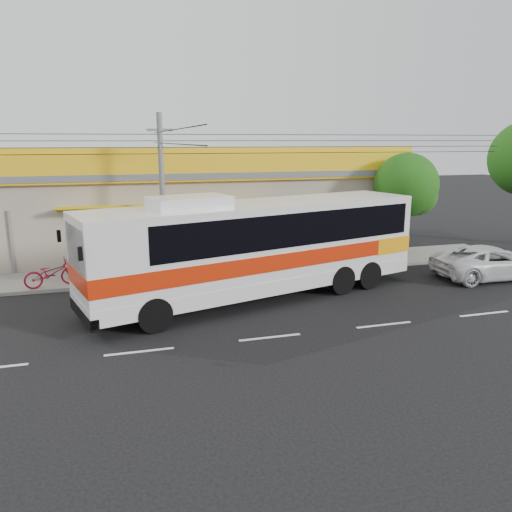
{
  "coord_description": "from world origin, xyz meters",
  "views": [
    {
      "loc": [
        -4.41,
        -16.47,
        6.04
      ],
      "look_at": [
        0.82,
        2.0,
        1.57
      ],
      "focal_mm": 35.0,
      "sensor_mm": 36.0,
      "label": 1
    }
  ],
  "objects_px": {
    "white_car": "(492,262)",
    "tree_near": "(408,187)",
    "coach_bus": "(263,242)",
    "motorbike_red": "(52,273)",
    "utility_pole": "(160,143)"
  },
  "relations": [
    {
      "from": "utility_pole",
      "to": "tree_near",
      "type": "xyz_separation_m",
      "value": [
        12.53,
        0.71,
        -2.24
      ]
    },
    {
      "from": "motorbike_red",
      "to": "white_car",
      "type": "bearing_deg",
      "value": -116.76
    },
    {
      "from": "motorbike_red",
      "to": "white_car",
      "type": "height_order",
      "value": "white_car"
    },
    {
      "from": "coach_bus",
      "to": "white_car",
      "type": "distance_m",
      "value": 10.73
    },
    {
      "from": "utility_pole",
      "to": "tree_near",
      "type": "distance_m",
      "value": 12.75
    },
    {
      "from": "coach_bus",
      "to": "utility_pole",
      "type": "relative_size",
      "value": 0.4
    },
    {
      "from": "white_car",
      "to": "tree_near",
      "type": "distance_m",
      "value": 5.72
    },
    {
      "from": "coach_bus",
      "to": "white_car",
      "type": "xyz_separation_m",
      "value": [
        10.63,
        -0.06,
        -1.5
      ]
    },
    {
      "from": "motorbike_red",
      "to": "white_car",
      "type": "xyz_separation_m",
      "value": [
        18.7,
        -3.39,
        0.01
      ]
    },
    {
      "from": "coach_bus",
      "to": "motorbike_red",
      "type": "height_order",
      "value": "coach_bus"
    },
    {
      "from": "coach_bus",
      "to": "motorbike_red",
      "type": "bearing_deg",
      "value": 141.93
    },
    {
      "from": "white_car",
      "to": "tree_near",
      "type": "xyz_separation_m",
      "value": [
        -1.48,
        4.67,
        2.95
      ]
    },
    {
      "from": "motorbike_red",
      "to": "utility_pole",
      "type": "bearing_deg",
      "value": -99.48
    },
    {
      "from": "white_car",
      "to": "utility_pole",
      "type": "bearing_deg",
      "value": 76.11
    },
    {
      "from": "white_car",
      "to": "tree_near",
      "type": "relative_size",
      "value": 0.96
    }
  ]
}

